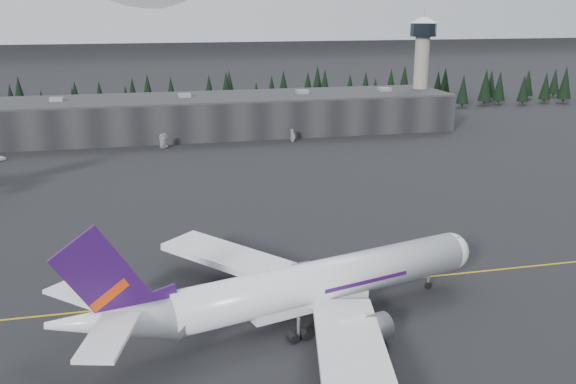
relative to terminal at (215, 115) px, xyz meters
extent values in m
plane|color=black|center=(0.00, -125.00, -6.30)|extent=(1400.00, 1400.00, 0.00)
cube|color=gold|center=(0.00, -127.00, -6.29)|extent=(400.00, 0.40, 0.02)
cube|color=black|center=(0.00, 0.00, -0.30)|extent=(160.00, 30.00, 12.00)
cube|color=#333335|center=(0.00, 0.00, 6.00)|extent=(160.00, 30.00, 0.60)
cylinder|color=gray|center=(75.00, 3.00, 9.70)|extent=(5.20, 5.20, 32.00)
cylinder|color=black|center=(75.00, 3.00, 26.95)|extent=(9.20, 9.20, 4.50)
cone|color=silver|center=(75.00, 3.00, 30.40)|extent=(10.00, 10.00, 2.00)
cube|color=black|center=(0.00, 37.00, 1.20)|extent=(360.00, 20.00, 15.00)
cylinder|color=white|center=(-1.96, -135.73, -1.01)|extent=(44.21, 16.99, 5.77)
sphere|color=white|center=(19.40, -130.02, -1.01)|extent=(5.77, 5.77, 5.77)
cone|color=white|center=(-29.82, -143.17, -0.15)|extent=(17.09, 9.74, 8.35)
cube|color=white|center=(-11.38, -122.82, -2.55)|extent=(23.98, 24.95, 2.46)
cylinder|color=#9B9EA4|center=(-4.44, -126.44, -4.19)|extent=(6.98, 5.14, 3.65)
cube|color=white|center=(-3.69, -151.61, -2.55)|extent=(13.57, 27.97, 2.46)
cylinder|color=#9B9EA4|center=(0.52, -145.01, -4.19)|extent=(6.98, 5.14, 3.65)
cube|color=#30104E|center=(-30.29, -143.30, 4.75)|extent=(11.89, 3.61, 14.32)
cube|color=#DC3E0C|center=(-30.10, -143.25, 3.31)|extent=(4.67, 1.73, 3.53)
cube|color=white|center=(-33.17, -138.10, 1.20)|extent=(10.53, 10.54, 0.48)
cube|color=white|center=(-30.19, -149.24, 1.20)|extent=(6.92, 11.33, 0.48)
cylinder|color=black|center=(15.68, -131.01, -4.86)|extent=(0.48, 0.48, 2.88)
cylinder|color=black|center=(-9.58, -133.28, -4.86)|extent=(0.48, 0.48, 2.88)
cylinder|color=black|center=(-7.34, -141.64, -4.86)|extent=(0.48, 0.48, 2.88)
imported|color=silver|center=(-18.48, -20.38, -5.65)|extent=(3.75, 5.15, 1.30)
imported|color=silver|center=(21.94, -19.47, -5.58)|extent=(4.24, 1.73, 1.44)
camera|label=1|loc=(-25.74, -213.14, 34.93)|focal=40.00mm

